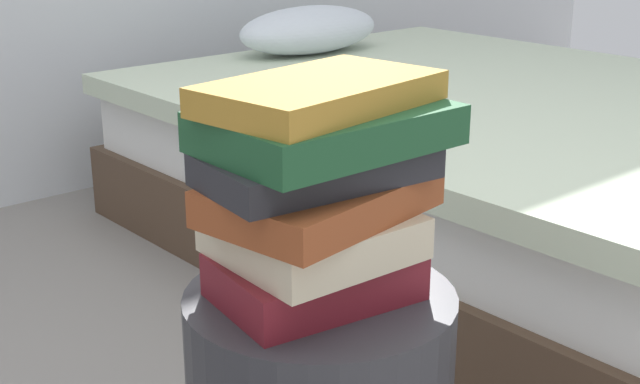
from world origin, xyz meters
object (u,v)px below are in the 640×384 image
Objects in this scene: book_rust at (325,198)px; book_forest at (325,127)px; book_ochre at (320,93)px; bed at (486,166)px; book_maroon at (312,276)px; book_cream at (313,235)px; book_charcoal at (319,166)px.

book_forest is (0.01, 0.01, 0.09)m from book_rust.
bed is at bearing 22.20° from book_ochre.
book_rust reaches higher than book_maroon.
book_charcoal reaches higher than book_cream.
bed is 1.51m from book_maroon.
bed is at bearing 21.49° from book_rust.
book_cream reaches higher than book_maroon.
book_forest is at bearing 38.50° from book_rust.
bed is 1.55m from book_ochre.
book_forest is (0.02, -0.00, 0.19)m from book_maroon.
book_forest is at bearing -54.16° from book_ochre.
bed is 6.88× the size of book_ochre.
book_ochre reaches higher than book_cream.
book_cream is (0.00, 0.00, 0.06)m from book_maroon.
book_maroon is at bearing 179.29° from book_forest.
book_maroon is at bearing 127.83° from book_charcoal.
book_ochre is (0.01, 0.01, 0.09)m from book_charcoal.
book_ochre reaches higher than bed.
book_forest reaches higher than bed.
book_rust reaches higher than bed.
book_charcoal is 0.96× the size of book_ochre.
book_ochre is at bearing 67.82° from book_rust.
book_ochre is (-1.26, -0.73, 0.52)m from bed.
book_cream is at bearing 172.74° from book_forest.
book_charcoal is (0.00, -0.01, 0.15)m from book_maroon.
book_ochre is at bearing 134.03° from book_forest.
book_charcoal reaches higher than book_rust.
bed is 1.54m from book_charcoal.
book_charcoal is at bearing -50.27° from book_maroon.
bed is 9.12× the size of book_cream.
book_forest is (-1.26, -0.74, 0.48)m from bed.
bed is at bearing 30.60° from book_forest.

